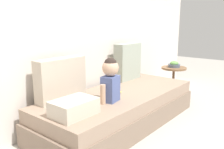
{
  "coord_description": "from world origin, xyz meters",
  "views": [
    {
      "loc": [
        -2.2,
        -1.69,
        1.24
      ],
      "look_at": [
        -0.16,
        0.0,
        0.65
      ],
      "focal_mm": 38.56,
      "sensor_mm": 36.0,
      "label": 1
    }
  ],
  "objects_px": {
    "side_table": "(174,74)",
    "fruit_bowl": "(174,65)",
    "throw_pillow_right": "(128,62)",
    "couch": "(120,108)",
    "folded_blanket": "(74,107)",
    "banana": "(115,92)",
    "throw_pillow_left": "(61,79)",
    "toddler": "(110,79)"
  },
  "relations": [
    {
      "from": "couch",
      "to": "toddler",
      "type": "relative_size",
      "value": 4.72
    },
    {
      "from": "folded_blanket",
      "to": "throw_pillow_left",
      "type": "bearing_deg",
      "value": 63.9
    },
    {
      "from": "couch",
      "to": "banana",
      "type": "bearing_deg",
      "value": 162.96
    },
    {
      "from": "throw_pillow_left",
      "to": "side_table",
      "type": "distance_m",
      "value": 2.07
    },
    {
      "from": "throw_pillow_left",
      "to": "folded_blanket",
      "type": "height_order",
      "value": "throw_pillow_left"
    },
    {
      "from": "side_table",
      "to": "fruit_bowl",
      "type": "distance_m",
      "value": 0.16
    },
    {
      "from": "couch",
      "to": "side_table",
      "type": "distance_m",
      "value": 1.43
    },
    {
      "from": "couch",
      "to": "banana",
      "type": "height_order",
      "value": "banana"
    },
    {
      "from": "couch",
      "to": "folded_blanket",
      "type": "bearing_deg",
      "value": -172.47
    },
    {
      "from": "throw_pillow_right",
      "to": "folded_blanket",
      "type": "distance_m",
      "value": 1.52
    },
    {
      "from": "folded_blanket",
      "to": "side_table",
      "type": "bearing_deg",
      "value": 2.38
    },
    {
      "from": "throw_pillow_left",
      "to": "banana",
      "type": "distance_m",
      "value": 0.65
    },
    {
      "from": "throw_pillow_left",
      "to": "folded_blanket",
      "type": "xyz_separation_m",
      "value": [
        -0.22,
        -0.45,
        -0.15
      ]
    },
    {
      "from": "throw_pillow_left",
      "to": "side_table",
      "type": "xyz_separation_m",
      "value": [
        2.02,
        -0.36,
        -0.24
      ]
    },
    {
      "from": "couch",
      "to": "throw_pillow_left",
      "type": "distance_m",
      "value": 0.82
    },
    {
      "from": "banana",
      "to": "fruit_bowl",
      "type": "distance_m",
      "value": 1.5
    },
    {
      "from": "couch",
      "to": "fruit_bowl",
      "type": "bearing_deg",
      "value": -0.66
    },
    {
      "from": "toddler",
      "to": "fruit_bowl",
      "type": "height_order",
      "value": "toddler"
    },
    {
      "from": "toddler",
      "to": "fruit_bowl",
      "type": "distance_m",
      "value": 1.73
    },
    {
      "from": "couch",
      "to": "fruit_bowl",
      "type": "height_order",
      "value": "fruit_bowl"
    },
    {
      "from": "couch",
      "to": "folded_blanket",
      "type": "relative_size",
      "value": 5.55
    },
    {
      "from": "throw_pillow_right",
      "to": "fruit_bowl",
      "type": "distance_m",
      "value": 0.88
    },
    {
      "from": "couch",
      "to": "side_table",
      "type": "relative_size",
      "value": 4.4
    },
    {
      "from": "couch",
      "to": "toddler",
      "type": "distance_m",
      "value": 0.56
    },
    {
      "from": "couch",
      "to": "toddler",
      "type": "xyz_separation_m",
      "value": [
        -0.31,
        -0.11,
        0.45
      ]
    },
    {
      "from": "banana",
      "to": "side_table",
      "type": "xyz_separation_m",
      "value": [
        1.49,
        -0.04,
        -0.03
      ]
    },
    {
      "from": "throw_pillow_right",
      "to": "side_table",
      "type": "bearing_deg",
      "value": -23.9
    },
    {
      "from": "toddler",
      "to": "banana",
      "type": "relative_size",
      "value": 2.77
    },
    {
      "from": "throw_pillow_left",
      "to": "toddler",
      "type": "xyz_separation_m",
      "value": [
        0.3,
        -0.45,
        0.02
      ]
    },
    {
      "from": "folded_blanket",
      "to": "fruit_bowl",
      "type": "distance_m",
      "value": 2.25
    },
    {
      "from": "banana",
      "to": "fruit_bowl",
      "type": "height_order",
      "value": "fruit_bowl"
    },
    {
      "from": "throw_pillow_left",
      "to": "couch",
      "type": "bearing_deg",
      "value": -29.03
    },
    {
      "from": "throw_pillow_right",
      "to": "fruit_bowl",
      "type": "relative_size",
      "value": 2.76
    },
    {
      "from": "couch",
      "to": "side_table",
      "type": "height_order",
      "value": "side_table"
    },
    {
      "from": "fruit_bowl",
      "to": "throw_pillow_left",
      "type": "bearing_deg",
      "value": 170.04
    },
    {
      "from": "toddler",
      "to": "throw_pillow_right",
      "type": "bearing_deg",
      "value": 25.81
    },
    {
      "from": "folded_blanket",
      "to": "fruit_bowl",
      "type": "bearing_deg",
      "value": 2.38
    },
    {
      "from": "folded_blanket",
      "to": "fruit_bowl",
      "type": "height_order",
      "value": "fruit_bowl"
    },
    {
      "from": "folded_blanket",
      "to": "banana",
      "type": "bearing_deg",
      "value": 10.13
    },
    {
      "from": "throw_pillow_right",
      "to": "fruit_bowl",
      "type": "bearing_deg",
      "value": -23.9
    },
    {
      "from": "banana",
      "to": "folded_blanket",
      "type": "height_order",
      "value": "folded_blanket"
    },
    {
      "from": "folded_blanket",
      "to": "side_table",
      "type": "xyz_separation_m",
      "value": [
        2.24,
        0.09,
        -0.08
      ]
    }
  ]
}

